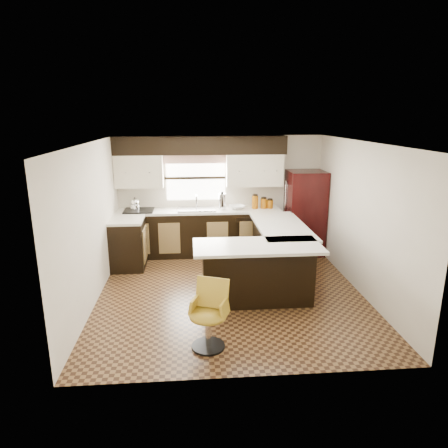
{
  "coord_description": "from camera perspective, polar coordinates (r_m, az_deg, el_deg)",
  "views": [
    {
      "loc": [
        -0.6,
        -5.96,
        2.79
      ],
      "look_at": [
        -0.07,
        0.45,
        1.03
      ],
      "focal_mm": 32.0,
      "sensor_mm": 36.0,
      "label": 1
    }
  ],
  "objects": [
    {
      "name": "window_pane",
      "position": [
        8.24,
        -4.03,
        6.59
      ],
      "size": [
        1.2,
        0.02,
        0.9
      ],
      "primitive_type": "cube",
      "color": "white",
      "rests_on": "wall_back"
    },
    {
      "name": "counter_pen_long",
      "position": [
        7.02,
        8.17,
        -0.3
      ],
      "size": [
        0.84,
        1.95,
        0.04
      ],
      "primitive_type": "cube",
      "color": "silver",
      "rests_on": "peninsula_long"
    },
    {
      "name": "bar_chair",
      "position": [
        4.98,
        -2.31,
        -13.01
      ],
      "size": [
        0.59,
        0.59,
        0.85
      ],
      "primitive_type": null,
      "rotation": [
        0.0,
        0.0,
        -0.38
      ],
      "color": "#B69326",
      "rests_on": "floor"
    },
    {
      "name": "kettle",
      "position": [
        8.1,
        -12.61,
        2.85
      ],
      "size": [
        0.19,
        0.19,
        0.25
      ],
      "primitive_type": null,
      "color": "silver",
      "rests_on": "cooktop"
    },
    {
      "name": "percolator",
      "position": [
        8.07,
        -0.26,
        3.24
      ],
      "size": [
        0.14,
        0.14,
        0.32
      ],
      "primitive_type": "cylinder",
      "color": "silver",
      "rests_on": "counter_back"
    },
    {
      "name": "ceiling",
      "position": [
        6.01,
        1.0,
        11.57
      ],
      "size": [
        4.4,
        4.4,
        0.0
      ],
      "primitive_type": "plane",
      "rotation": [
        3.14,
        0.0,
        0.0
      ],
      "color": "silver",
      "rests_on": "wall_back"
    },
    {
      "name": "counter_pen_return",
      "position": [
        5.91,
        4.79,
        -3.19
      ],
      "size": [
        1.89,
        0.84,
        0.04
      ],
      "primitive_type": "cube",
      "color": "silver",
      "rests_on": "peninsula_return"
    },
    {
      "name": "sink",
      "position": [
        8.06,
        -3.93,
        2.12
      ],
      "size": [
        0.75,
        0.45,
        0.03
      ],
      "primitive_type": "cube",
      "color": "#B2B2B7",
      "rests_on": "counter_back"
    },
    {
      "name": "base_cab_back",
      "position": [
        8.21,
        -3.51,
        -1.31
      ],
      "size": [
        3.3,
        0.6,
        0.9
      ],
      "primitive_type": "cube",
      "color": "black",
      "rests_on": "floor"
    },
    {
      "name": "upper_cab_left",
      "position": [
        8.13,
        -12.03,
        7.39
      ],
      "size": [
        0.94,
        0.35,
        0.64
      ],
      "primitive_type": "cube",
      "color": "beige",
      "rests_on": "wall_back"
    },
    {
      "name": "wall_right",
      "position": [
        6.74,
        19.02,
        0.79
      ],
      "size": [
        0.0,
        4.4,
        4.4
      ],
      "primitive_type": "plane",
      "rotation": [
        1.57,
        0.0,
        -1.57
      ],
      "color": "beige",
      "rests_on": "floor"
    },
    {
      "name": "counter_back",
      "position": [
        8.08,
        -3.57,
        1.9
      ],
      "size": [
        3.3,
        0.6,
        0.04
      ],
      "primitive_type": "cube",
      "color": "silver",
      "rests_on": "base_cab_back"
    },
    {
      "name": "counter_left",
      "position": [
        7.55,
        -13.75,
        0.52
      ],
      "size": [
        0.6,
        0.7,
        0.04
      ],
      "primitive_type": "cube",
      "color": "silver",
      "rests_on": "base_cab_left"
    },
    {
      "name": "valance",
      "position": [
        8.15,
        -4.08,
        9.26
      ],
      "size": [
        1.3,
        0.06,
        0.18
      ],
      "primitive_type": "cube",
      "color": "#D19B93",
      "rests_on": "wall_back"
    },
    {
      "name": "peninsula_return",
      "position": [
        6.16,
        4.74,
        -7.09
      ],
      "size": [
        1.65,
        0.6,
        0.9
      ],
      "primitive_type": "cube",
      "color": "black",
      "rests_on": "floor"
    },
    {
      "name": "floor",
      "position": [
        6.61,
        0.9,
        -9.67
      ],
      "size": [
        4.4,
        4.4,
        0.0
      ],
      "primitive_type": "plane",
      "color": "#49301A",
      "rests_on": "ground"
    },
    {
      "name": "wall_back",
      "position": [
        8.34,
        -0.55,
        4.29
      ],
      "size": [
        4.4,
        0.0,
        4.4
      ],
      "primitive_type": "plane",
      "rotation": [
        1.57,
        0.0,
        0.0
      ],
      "color": "beige",
      "rests_on": "floor"
    },
    {
      "name": "upper_cab_right",
      "position": [
        8.16,
        4.35,
        7.71
      ],
      "size": [
        1.14,
        0.35,
        0.64
      ],
      "primitive_type": "cube",
      "color": "beige",
      "rests_on": "wall_back"
    },
    {
      "name": "canister_small",
      "position": [
        8.23,
        6.57,
        2.83
      ],
      "size": [
        0.13,
        0.13,
        0.17
      ],
      "primitive_type": "cylinder",
      "color": "#924E08",
      "rests_on": "counter_back"
    },
    {
      "name": "wall_left",
      "position": [
        6.35,
        -18.26,
        0.01
      ],
      "size": [
        0.0,
        4.4,
        4.4
      ],
      "primitive_type": "plane",
      "rotation": [
        1.57,
        0.0,
        1.57
      ],
      "color": "beige",
      "rests_on": "floor"
    },
    {
      "name": "dishwasher",
      "position": [
        8.02,
        3.7,
        -1.86
      ],
      "size": [
        0.58,
        0.03,
        0.78
      ],
      "primitive_type": "cube",
      "color": "black",
      "rests_on": "floor"
    },
    {
      "name": "base_cab_left",
      "position": [
        7.68,
        -13.53,
        -2.9
      ],
      "size": [
        0.6,
        0.7,
        0.9
      ],
      "primitive_type": "cube",
      "color": "black",
      "rests_on": "floor"
    },
    {
      "name": "cooktop",
      "position": [
        8.12,
        -12.07,
        1.9
      ],
      "size": [
        0.58,
        0.5,
        0.02
      ],
      "primitive_type": "cube",
      "color": "black",
      "rests_on": "counter_back"
    },
    {
      "name": "mixing_bowl",
      "position": [
        8.12,
        1.87,
        2.42
      ],
      "size": [
        0.4,
        0.4,
        0.08
      ],
      "primitive_type": "imported",
      "rotation": [
        0.0,
        0.0,
        0.35
      ],
      "color": "white",
      "rests_on": "counter_back"
    },
    {
      "name": "refrigerator",
      "position": [
        8.35,
        11.46,
        1.59
      ],
      "size": [
        0.73,
        0.71,
        1.71
      ],
      "primitive_type": "cube",
      "color": "black",
      "rests_on": "floor"
    },
    {
      "name": "canister_large",
      "position": [
        8.17,
        4.45,
        3.14
      ],
      "size": [
        0.13,
        0.13,
        0.26
      ],
      "primitive_type": "cylinder",
      "color": "#924E08",
      "rests_on": "counter_back"
    },
    {
      "name": "canister_med",
      "position": [
        8.21,
        5.69,
        2.93
      ],
      "size": [
        0.13,
        0.13,
        0.2
      ],
      "primitive_type": "cylinder",
      "color": "#924E08",
      "rests_on": "counter_back"
    },
    {
      "name": "wall_front",
      "position": [
        4.13,
        3.98,
        -7.38
      ],
      "size": [
        4.4,
        0.0,
        4.4
      ],
      "primitive_type": "plane",
      "rotation": [
        -1.57,
        0.0,
        0.0
      ],
      "color": "beige",
      "rests_on": "floor"
    },
    {
      "name": "soffit",
      "position": [
        8.01,
        -3.38,
        11.18
      ],
      "size": [
        3.4,
        0.35,
        0.36
      ],
      "primitive_type": "cube",
      "color": "black",
      "rests_on": "wall_back"
    },
    {
      "name": "peninsula_long",
      "position": [
        7.15,
        7.64,
        -3.95
      ],
      "size": [
        0.6,
        1.95,
        0.9
      ],
      "primitive_type": "cube",
      "color": "black",
      "rests_on": "floor"
    }
  ]
}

